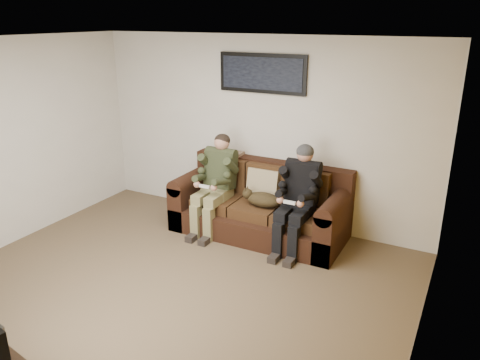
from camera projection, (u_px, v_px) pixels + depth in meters
The scene contains 12 objects.
floor at pixel (167, 291), 5.06m from camera, with size 5.00×5.00×0.00m, color brown.
ceiling at pixel (152, 42), 4.20m from camera, with size 5.00×5.00×0.00m, color silver.
wall_back at pixel (258, 131), 6.51m from camera, with size 5.00×5.00×0.00m, color beige.
wall_right at pixel (428, 229), 3.54m from camera, with size 4.50×4.50×0.00m, color beige.
accent_wall_right at pixel (427, 228), 3.54m from camera, with size 4.50×4.50×0.00m, color #AB7811.
sofa at pixel (262, 207), 6.36m from camera, with size 2.31×1.00×0.94m.
throw_pillow at pixel (263, 185), 6.29m from camera, with size 0.44×0.13×0.42m, color tan.
throw_blanket at pixel (227, 154), 6.71m from camera, with size 0.47×0.23×0.08m, color tan.
person_left at pixel (216, 178), 6.33m from camera, with size 0.51×0.87×1.32m.
person_right at pixel (299, 192), 5.81m from camera, with size 0.51×0.86×1.33m.
cat at pixel (262, 199), 6.10m from camera, with size 0.66×0.26×0.24m.
framed_poster at pixel (262, 73), 6.19m from camera, with size 1.25×0.05×0.52m.
Camera 1 is at (2.73, -3.51, 2.83)m, focal length 35.00 mm.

